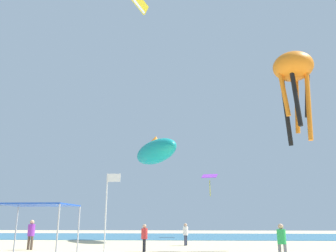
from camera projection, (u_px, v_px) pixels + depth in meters
ocean_strip at (165, 236)px, 43.37m from camera, size 110.00×19.59×0.03m
canopy_tent at (37, 207)px, 16.32m from camera, size 3.24×2.87×2.58m
person_near_tent at (144, 236)px, 21.63m from camera, size 0.39×0.43×1.62m
person_leftmost at (31, 232)px, 23.16m from camera, size 0.46×0.45×1.89m
person_central at (186, 232)px, 27.16m from camera, size 0.39×0.43×1.65m
person_rightmost at (282, 239)px, 16.47m from camera, size 0.40×0.40×1.69m
banner_flag at (107, 210)px, 15.07m from camera, size 0.61×0.06×3.82m
kite_inflatable_teal at (155, 152)px, 35.58m from camera, size 6.31×8.18×3.05m
kite_octopus_orange at (293, 71)px, 25.36m from camera, size 3.37×3.37×6.70m
kite_diamond_purple at (210, 177)px, 42.28m from camera, size 2.08×2.01×2.74m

